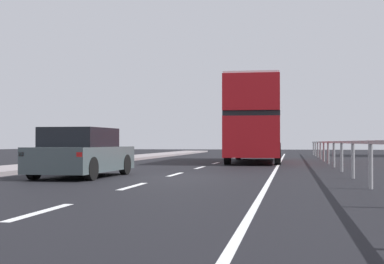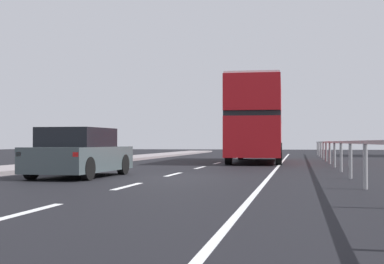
{
  "view_description": "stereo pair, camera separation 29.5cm",
  "coord_description": "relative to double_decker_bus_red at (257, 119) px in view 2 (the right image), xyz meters",
  "views": [
    {
      "loc": [
        3.65,
        -15.73,
        1.04
      ],
      "look_at": [
        -0.26,
        5.67,
        1.44
      ],
      "focal_mm": 50.93,
      "sensor_mm": 36.0,
      "label": 1
    },
    {
      "loc": [
        3.94,
        -15.68,
        1.04
      ],
      "look_at": [
        -0.26,
        5.67,
        1.44
      ],
      "focal_mm": 50.93,
      "sensor_mm": 36.0,
      "label": 2
    }
  ],
  "objects": [
    {
      "name": "ground_plane",
      "position": [
        -1.79,
        -12.86,
        -2.27
      ],
      "size": [
        74.45,
        120.0,
        0.1
      ],
      "primitive_type": "cube",
      "color": "black"
    },
    {
      "name": "hatchback_car_near",
      "position": [
        -4.23,
        -13.37,
        -1.52
      ],
      "size": [
        2.0,
        4.18,
        1.45
      ],
      "rotation": [
        0.0,
        0.0,
        -0.04
      ],
      "color": "#414D4F",
      "rests_on": "ground"
    },
    {
      "name": "bridge_side_railing",
      "position": [
        3.58,
        -3.86,
        -1.35
      ],
      "size": [
        0.1,
        42.0,
        1.07
      ],
      "color": "#949396",
      "rests_on": "ground"
    },
    {
      "name": "lane_paint_markings",
      "position": [
        0.12,
        -4.11,
        -2.21
      ],
      "size": [
        3.21,
        46.0,
        0.01
      ],
      "color": "silver",
      "rests_on": "ground"
    },
    {
      "name": "double_decker_bus_red",
      "position": [
        0.0,
        0.0,
        0.0
      ],
      "size": [
        2.81,
        10.44,
        4.13
      ],
      "rotation": [
        0.0,
        0.0,
        0.03
      ],
      "color": "#AD1219",
      "rests_on": "ground"
    }
  ]
}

